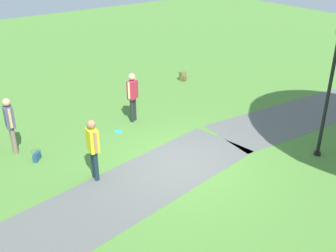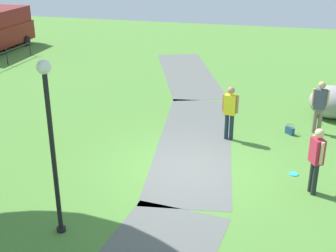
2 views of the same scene
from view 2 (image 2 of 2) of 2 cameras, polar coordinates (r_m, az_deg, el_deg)
ground_plane at (r=12.56m, az=2.49°, el=-5.44°), size 48.00×48.00×0.00m
footpath_segment_mid at (r=14.29m, az=3.45°, el=-1.87°), size 8.24×3.38×0.01m
footpath_segment_far at (r=21.78m, az=2.50°, el=6.70°), size 8.28×4.96×0.01m
lamp_post at (r=9.21m, az=-14.67°, el=-0.82°), size 0.28×0.28×3.81m
lawn_boulder at (r=17.05m, az=20.15°, el=2.89°), size 1.94×2.04×1.15m
woman_with_handbag at (r=15.30m, az=18.72°, el=2.74°), size 0.28×0.52×1.76m
man_near_boulder at (r=11.51m, az=18.33°, el=-3.69°), size 0.48×0.37×1.74m
passerby_on_path at (r=14.14m, az=7.89°, el=2.14°), size 0.28×0.52×1.75m
handbag_on_grass at (r=15.24m, az=15.22°, el=-0.51°), size 0.38×0.38×0.31m
backpack_by_boulder at (r=18.18m, az=18.63°, el=2.98°), size 0.29×0.30×0.40m
frisbee_on_grass at (r=12.72m, az=15.67°, el=-5.88°), size 0.25×0.25×0.02m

